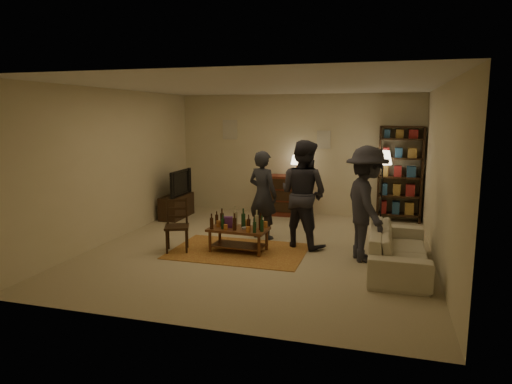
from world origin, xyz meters
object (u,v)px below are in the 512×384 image
at_px(tv_stand, 177,200).
at_px(person_right, 303,194).
at_px(bookshelf, 400,173).
at_px(dining_chair, 177,223).
at_px(dresser, 286,194).
at_px(person_left, 263,195).
at_px(floor_lamp, 383,162).
at_px(coffee_table, 238,230).
at_px(sofa, 399,248).
at_px(person_by_sofa, 366,204).

xyz_separation_m(tv_stand, person_right, (3.08, -1.44, 0.53)).
xyz_separation_m(tv_stand, bookshelf, (4.69, 0.98, 0.65)).
xyz_separation_m(dining_chair, dresser, (1.14, 3.19, 0.01)).
relative_size(dresser, person_left, 0.84).
relative_size(bookshelf, floor_lamp, 1.32).
bearing_deg(person_right, bookshelf, -99.16).
relative_size(coffee_table, person_right, 0.54).
distance_m(dresser, sofa, 3.93).
relative_size(sofa, person_right, 1.14).
height_order(coffee_table, person_by_sofa, person_by_sofa).
height_order(dining_chair, bookshelf, bookshelf).
height_order(coffee_table, dresser, dresser).
relative_size(dining_chair, person_left, 0.56).
xyz_separation_m(sofa, person_left, (-2.37, 1.07, 0.50)).
bearing_deg(floor_lamp, person_by_sofa, -94.37).
bearing_deg(person_left, person_right, 179.96).
height_order(sofa, person_by_sofa, person_by_sofa).
bearing_deg(coffee_table, person_left, 79.66).
distance_m(dresser, person_right, 2.53).
bearing_deg(person_right, dining_chair, 47.60).
xyz_separation_m(floor_lamp, person_left, (-2.06, -1.79, -0.47)).
bearing_deg(tv_stand, dresser, 22.07).
relative_size(coffee_table, bookshelf, 0.49).
bearing_deg(bookshelf, dining_chair, -137.71).
bearing_deg(person_right, sofa, 178.74).
bearing_deg(dresser, coffee_table, -92.72).
distance_m(sofa, person_by_sofa, 0.82).
distance_m(coffee_table, person_right, 1.26).
bearing_deg(floor_lamp, bookshelf, 43.04).
xyz_separation_m(coffee_table, bookshelf, (2.58, 3.03, 0.66)).
height_order(sofa, person_left, person_left).
relative_size(coffee_table, floor_lamp, 0.65).
height_order(dining_chair, person_right, person_right).
bearing_deg(person_by_sofa, person_right, 45.01).
xyz_separation_m(coffee_table, person_right, (0.96, 0.61, 0.54)).
height_order(floor_lamp, person_right, person_right).
distance_m(sofa, person_left, 2.64).
relative_size(floor_lamp, person_left, 0.94).
distance_m(bookshelf, person_right, 2.91).
xyz_separation_m(dining_chair, tv_stand, (-1.11, 2.28, -0.08)).
distance_m(dining_chair, sofa, 3.54).
height_order(tv_stand, floor_lamp, floor_lamp).
height_order(dining_chair, dresser, dresser).
bearing_deg(coffee_table, bookshelf, 49.60).
distance_m(person_left, person_by_sofa, 2.03).
distance_m(tv_stand, person_right, 3.44).
height_order(bookshelf, sofa, bookshelf).
height_order(dresser, person_left, person_left).
bearing_deg(person_left, sofa, 176.81).
relative_size(dining_chair, bookshelf, 0.45).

